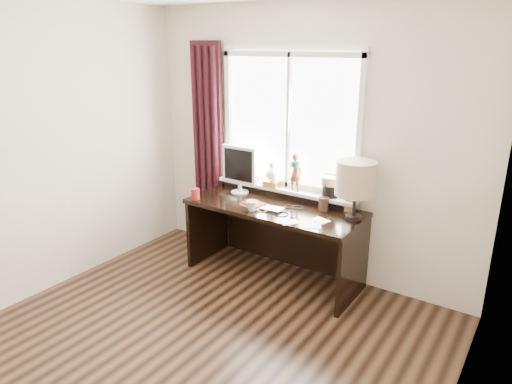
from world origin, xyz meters
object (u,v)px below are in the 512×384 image
Objects in this scene: red_cup at (196,194)px; desk at (279,226)px; mug at (252,205)px; table_lamp at (356,179)px; laptop at (268,208)px; monitor at (239,167)px.

red_cup is 0.06× the size of desk.
table_lamp is (0.85, 0.34, 0.31)m from mug.
red_cup is (-0.74, -0.16, 0.04)m from laptop.
table_lamp reaches higher than desk.
monitor is at bearing 138.16° from mug.
mug is at bearing -41.84° from monitor.
monitor reaches higher than laptop.
red_cup is 0.22× the size of monitor.
red_cup is at bearing -169.25° from laptop.
desk is at bearing -4.30° from monitor.
table_lamp is at bearing -1.00° from monitor.
monitor reaches higher than mug.
monitor is at bearing 59.01° from red_cup.
mug is (-0.10, -0.11, 0.04)m from laptop.
red_cup is (-0.64, -0.05, 0.00)m from mug.
desk is at bearing -178.81° from table_lamp.
table_lamp is at bearing 15.21° from laptop.
desk is at bearing 88.22° from laptop.
table_lamp is (1.50, 0.38, 0.31)m from red_cup.
mug is at bearing -133.19° from laptop.
laptop is at bearing 48.17° from mug.
mug is 0.19× the size of table_lamp.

